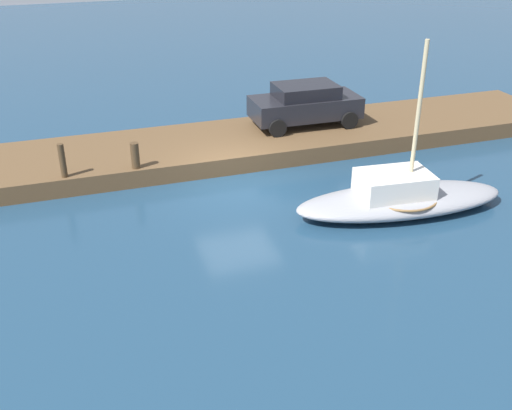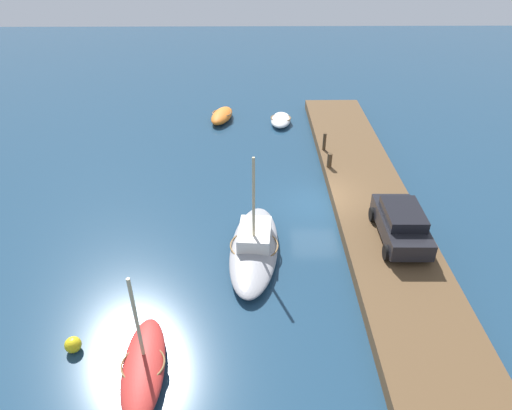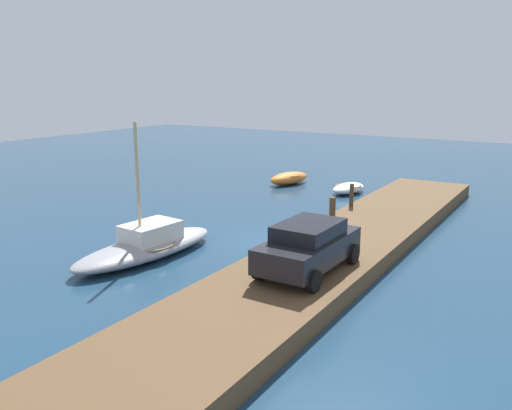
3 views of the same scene
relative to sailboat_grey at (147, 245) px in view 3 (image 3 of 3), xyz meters
name	(u,v)px [view 3 (image 3 of 3)]	position (x,y,z in m)	size (l,w,h in m)	color
ground_plane	(278,244)	(3.92, -3.32, -0.45)	(84.00, 84.00, 0.00)	navy
dock_platform	(342,247)	(3.92, -6.01, -0.16)	(27.26, 3.94, 0.59)	brown
sailboat_grey	(147,245)	(0.00, 0.00, 0.00)	(6.47, 2.62, 4.95)	#939399
rowboat_orange	(289,178)	(15.11, 2.21, -0.08)	(3.29, 1.96, 0.73)	orange
dinghy_white	(348,188)	(14.46, -1.99, -0.16)	(2.79, 1.68, 0.57)	white
mooring_post_west	(332,207)	(6.94, -4.29, 0.56)	(0.27, 0.27, 0.83)	#47331E
mooring_post_mid_west	(352,195)	(9.11, -4.29, 0.67)	(0.19, 0.19, 1.07)	#47331E
parked_car	(308,246)	(0.30, -6.40, 0.96)	(4.04, 2.05, 1.55)	black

